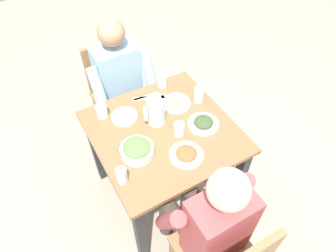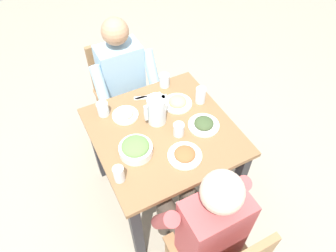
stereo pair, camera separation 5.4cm
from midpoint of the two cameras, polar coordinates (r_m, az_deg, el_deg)
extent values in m
plane|color=#9E937F|center=(2.53, -1.29, -11.75)|extent=(8.00, 8.00, 0.00)
cube|color=olive|center=(1.94, -1.64, -1.05)|extent=(0.86, 0.86, 0.03)
cube|color=#232328|center=(2.56, 1.86, 2.33)|extent=(0.06, 0.06, 0.71)
cube|color=#232328|center=(2.38, -13.88, -4.26)|extent=(0.06, 0.06, 0.71)
cube|color=#232328|center=(2.21, 12.19, -10.04)|extent=(0.06, 0.06, 0.71)
cube|color=#232328|center=(2.00, -5.92, -19.45)|extent=(0.06, 0.06, 0.71)
cube|color=#997047|center=(2.91, -7.18, 4.92)|extent=(0.04, 0.04, 0.43)
cube|color=#997047|center=(2.84, -13.38, 2.47)|extent=(0.04, 0.04, 0.43)
cube|color=#997047|center=(2.68, -4.10, 0.62)|extent=(0.04, 0.04, 0.43)
cube|color=#997047|center=(2.61, -10.75, -2.15)|extent=(0.04, 0.04, 0.43)
cube|color=#997047|center=(2.59, -9.45, 5.01)|extent=(0.40, 0.40, 0.03)
cube|color=#997047|center=(2.58, -11.69, 10.95)|extent=(0.38, 0.04, 0.42)
cube|color=#997047|center=(2.18, 8.37, -18.21)|extent=(0.04, 0.04, 0.43)
cube|color=#997047|center=(1.88, 7.88, -22.03)|extent=(0.40, 0.40, 0.03)
cube|color=#9EC6E0|center=(2.40, -9.94, 9.14)|extent=(0.32, 0.20, 0.50)
sphere|color=tan|center=(2.19, -11.25, 16.63)|extent=(0.19, 0.19, 0.19)
cylinder|color=#473D33|center=(2.48, -5.58, 2.40)|extent=(0.11, 0.38, 0.11)
cylinder|color=#473D33|center=(2.51, -3.34, -3.43)|extent=(0.10, 0.10, 0.45)
cylinder|color=#9EC6E0|center=(2.34, -4.13, 9.39)|extent=(0.08, 0.23, 0.37)
cylinder|color=#473D33|center=(2.44, -9.16, 0.95)|extent=(0.11, 0.38, 0.11)
cylinder|color=#473D33|center=(2.47, -6.84, -4.96)|extent=(0.10, 0.10, 0.45)
cylinder|color=#9EC6E0|center=(2.24, -13.30, 5.95)|extent=(0.08, 0.23, 0.37)
cube|color=#B24C4C|center=(1.64, 8.24, -18.10)|extent=(0.32, 0.20, 0.50)
sphere|color=beige|center=(1.31, 10.01, -11.61)|extent=(0.19, 0.19, 0.19)
cylinder|color=#473D33|center=(1.93, 1.72, -18.23)|extent=(0.11, 0.38, 0.11)
cylinder|color=#473D33|center=(2.18, -1.08, -16.31)|extent=(0.10, 0.10, 0.45)
cylinder|color=#B24C4C|center=(1.61, -0.73, -17.22)|extent=(0.08, 0.23, 0.37)
cylinder|color=#473D33|center=(1.98, 6.11, -15.88)|extent=(0.11, 0.38, 0.11)
cylinder|color=#473D33|center=(2.22, 2.87, -14.31)|extent=(0.10, 0.10, 0.45)
cylinder|color=#B24C4C|center=(1.73, 11.07, -10.90)|extent=(0.08, 0.23, 0.37)
cylinder|color=silver|center=(1.91, -2.97, 2.89)|extent=(0.12, 0.12, 0.19)
cube|color=silver|center=(1.89, -4.99, 2.27)|extent=(0.02, 0.02, 0.11)
cube|color=silver|center=(1.87, -1.60, 5.26)|extent=(0.04, 0.03, 0.02)
cylinder|color=white|center=(1.80, -6.61, -4.62)|extent=(0.20, 0.20, 0.05)
ellipsoid|color=#608E47|center=(1.77, -6.71, -3.93)|extent=(0.16, 0.16, 0.06)
cylinder|color=white|center=(2.08, 0.77, 4.25)|extent=(0.20, 0.20, 0.01)
ellipsoid|color=#E0C670|center=(2.07, 0.78, 4.64)|extent=(0.12, 0.12, 0.06)
cylinder|color=white|center=(2.02, -8.85, 1.73)|extent=(0.17, 0.17, 0.01)
ellipsoid|color=#B7AD89|center=(2.01, -8.90, 2.03)|extent=(0.11, 0.11, 0.04)
cylinder|color=white|center=(1.96, 5.80, 0.35)|extent=(0.20, 0.20, 0.01)
ellipsoid|color=#3D512D|center=(1.95, 5.84, 0.72)|extent=(0.12, 0.12, 0.05)
cylinder|color=white|center=(1.80, 2.55, -5.43)|extent=(0.20, 0.20, 0.01)
ellipsoid|color=#CC5B33|center=(1.79, 2.57, -5.10)|extent=(0.13, 0.13, 0.04)
cylinder|color=silver|center=(2.03, -12.97, 2.74)|extent=(0.08, 0.08, 0.09)
cylinder|color=silver|center=(2.20, -1.82, 8.42)|extent=(0.07, 0.07, 0.10)
cylinder|color=silver|center=(1.88, 1.23, -0.60)|extent=(0.07, 0.07, 0.09)
cylinder|color=silver|center=(2.08, 5.02, 5.87)|extent=(0.07, 0.07, 0.11)
cylinder|color=silver|center=(1.69, -9.53, -9.12)|extent=(0.06, 0.06, 0.10)
cube|color=silver|center=(2.13, -5.12, 5.17)|extent=(0.17, 0.08, 0.01)
cube|color=silver|center=(2.14, -4.81, 5.43)|extent=(0.19, 0.04, 0.01)
camera|label=1|loc=(0.03, -90.81, -0.91)|focal=32.80mm
camera|label=2|loc=(0.03, 89.19, 0.91)|focal=32.80mm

